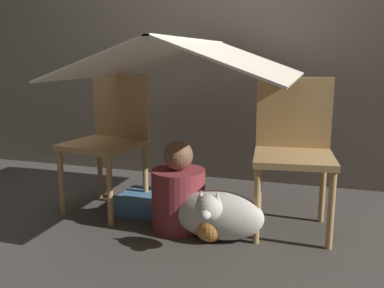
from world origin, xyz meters
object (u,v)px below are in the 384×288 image
chair_right (293,146)px  chair_left (110,135)px  dog (217,214)px  person_front (178,194)px

chair_right → chair_left: bearing=173.4°
chair_right → dog: 0.59m
chair_left → chair_right: same height
chair_right → person_front: bearing=-168.0°
chair_right → dog: size_ratio=1.71×
dog → chair_right: bearing=40.0°
chair_left → dog: size_ratio=1.71×
person_front → dog: (0.26, -0.10, -0.06)m
chair_left → dog: 0.92m
chair_right → dog: (-0.37, -0.31, -0.34)m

